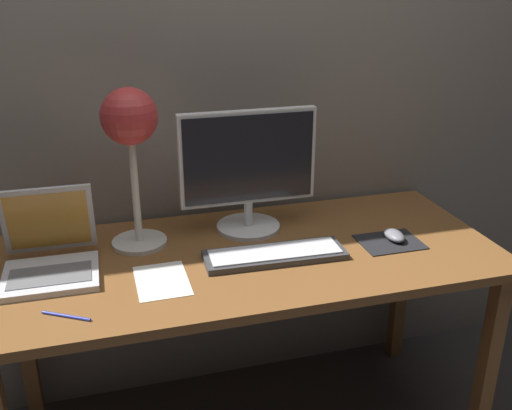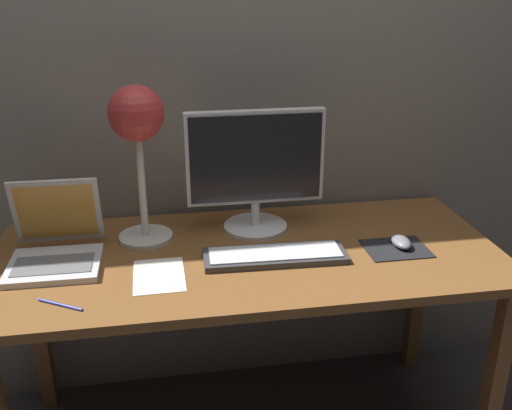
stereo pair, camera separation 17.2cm
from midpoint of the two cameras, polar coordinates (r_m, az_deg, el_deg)
The scene contains 10 objects.
back_wall at distance 2.05m, azimuth -6.44°, elevation 14.45°, with size 4.80×0.06×2.60m, color gray.
desk at distance 1.88m, azimuth -3.52°, elevation -6.91°, with size 1.60×0.70×0.74m.
monitor at distance 1.92m, azimuth -3.36°, elevation 3.68°, with size 0.46×0.22×0.41m.
keyboard_main at distance 1.79m, azimuth -0.88°, elevation -4.96°, with size 0.44×0.15×0.03m.
laptop at distance 1.84m, azimuth -22.22°, elevation -4.07°, with size 0.27×0.28×0.24m.
desk_lamp at distance 1.81m, azimuth -14.99°, elevation 7.12°, with size 0.18×0.18×0.51m.
mousepad at distance 1.93m, azimuth 10.57°, elevation -3.66°, with size 0.20×0.16×0.00m, color black.
mouse at distance 1.94m, azimuth 11.00°, elevation -3.00°, with size 0.06×0.10×0.03m, color slate.
paper_sheet_by_keyboard at distance 1.71m, azimuth -12.13°, elevation -7.36°, with size 0.15×0.21×0.00m, color white.
pen at distance 1.62m, azimuth -21.17°, elevation -10.24°, with size 0.01×0.01×0.14m, color #2633A5.
Camera 1 is at (-0.42, -1.59, 1.57)m, focal length 40.63 mm.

